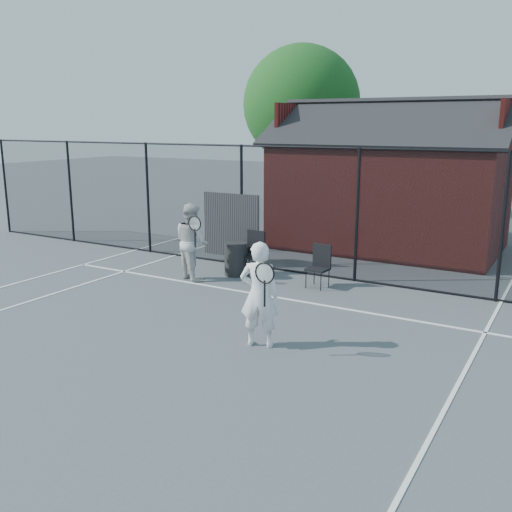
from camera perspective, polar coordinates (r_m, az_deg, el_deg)
The scene contains 10 objects.
ground at distance 9.41m, azimuth -7.02°, elevation -8.80°, with size 80.00×80.00×0.00m, color #4C5357.
court_lines at distance 8.48m, azimuth -12.51°, elevation -11.52°, with size 11.02×18.00×0.01m.
fence at distance 13.34m, azimuth 4.78°, elevation 4.25°, with size 22.04×3.00×3.00m.
clubhouse at distance 16.74m, azimuth 13.25°, elevation 6.30°, with size 6.50×4.36×4.19m.
tree_left at distance 22.67m, azimuth 4.58°, elevation 14.85°, with size 4.48×4.48×6.44m.
player_front at distance 9.02m, azimuth 0.35°, elevation -3.85°, with size 0.81×0.65×1.72m.
player_back at distance 13.06m, azimuth -6.44°, elevation 1.47°, with size 1.05×0.95×1.75m.
chair_left at distance 13.34m, azimuth -0.47°, elevation 0.19°, with size 0.49×0.51×1.02m, color black.
chair_right at distance 12.41m, azimuth 6.19°, elevation -1.12°, with size 0.44×0.46×0.91m, color black.
waste_bin at distance 13.39m, azimuth -2.04°, elevation -0.31°, with size 0.53×0.53×0.77m, color black.
Camera 1 is at (5.33, -6.92, 3.50)m, focal length 40.00 mm.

